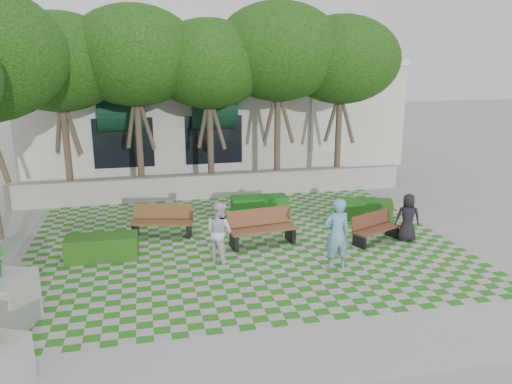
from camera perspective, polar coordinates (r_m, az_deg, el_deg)
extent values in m
plane|color=gray|center=(13.61, -0.65, -7.43)|extent=(90.00, 90.00, 0.00)
plane|color=#2B721E|center=(14.52, -1.49, -5.94)|extent=(12.00, 12.00, 0.00)
cube|color=#9E9B93|center=(9.58, 5.61, -17.91)|extent=(16.00, 2.00, 0.01)
cube|color=#9E9B93|center=(19.28, -4.56, 0.72)|extent=(15.00, 0.36, 0.90)
cube|color=#542D1C|center=(14.94, 13.60, -4.14)|extent=(1.67, 1.10, 0.05)
cube|color=#542D1C|center=(15.01, 12.98, -3.04)|extent=(1.52, 0.75, 0.40)
cube|color=black|center=(14.50, 11.72, -5.49)|extent=(0.26, 0.45, 0.39)
cube|color=black|center=(15.54, 15.26, -4.30)|extent=(0.26, 0.45, 0.39)
cube|color=brown|center=(14.26, 0.77, -4.27)|extent=(2.01, 0.85, 0.07)
cube|color=brown|center=(14.42, 0.37, -2.82)|extent=(1.95, 0.40, 0.49)
cube|color=black|center=(14.07, -2.54, -5.63)|extent=(0.18, 0.55, 0.48)
cube|color=black|center=(14.66, 3.94, -4.78)|extent=(0.18, 0.55, 0.48)
cube|color=brown|center=(15.22, -10.71, -3.42)|extent=(1.89, 0.95, 0.06)
cube|color=brown|center=(15.38, -10.57, -2.15)|extent=(1.79, 0.54, 0.46)
cube|color=black|center=(15.46, -13.60, -4.19)|extent=(0.21, 0.51, 0.44)
cube|color=black|center=(15.16, -7.67, -4.28)|extent=(0.21, 0.51, 0.44)
cube|color=#1B4B14|center=(16.97, 12.09, -1.98)|extent=(2.04, 1.38, 0.66)
cube|color=#165316|center=(17.00, 0.39, -1.61)|extent=(1.94, 0.89, 0.66)
cube|color=#1D4712|center=(13.98, -17.16, -6.07)|extent=(1.89, 0.82, 0.65)
cube|color=#9E9B93|center=(11.25, -27.12, -11.19)|extent=(1.36, 1.36, 1.09)
imported|color=#669ABB|center=(12.76, 9.22, -4.73)|extent=(0.68, 0.45, 1.86)
imported|color=black|center=(15.23, 16.96, -2.81)|extent=(0.81, 0.67, 1.41)
imported|color=silver|center=(13.17, -4.22, -4.50)|extent=(0.96, 0.99, 1.61)
cylinder|color=#47382B|center=(20.38, -20.77, 4.51)|extent=(0.26, 0.26, 3.64)
ellipsoid|color=#1E4C11|center=(20.10, -21.65, 13.64)|extent=(4.80, 4.80, 3.60)
cylinder|color=#47382B|center=(20.17, -13.16, 5.23)|extent=(0.26, 0.26, 3.81)
ellipsoid|color=#1E4C11|center=(19.90, -13.76, 14.92)|extent=(5.00, 5.00, 3.75)
cylinder|color=#47382B|center=(20.36, -5.22, 5.33)|extent=(0.26, 0.26, 3.58)
ellipsoid|color=#1E4C11|center=(20.07, -5.44, 14.37)|extent=(4.60, 4.60, 3.45)
cylinder|color=#47382B|center=(20.88, 2.45, 6.09)|extent=(0.26, 0.26, 3.92)
ellipsoid|color=#1E4C11|center=(20.63, 2.56, 15.74)|extent=(5.20, 5.20, 3.90)
cylinder|color=#47382B|center=(21.76, 9.36, 5.97)|extent=(0.26, 0.26, 3.70)
ellipsoid|color=#1E4C11|center=(21.50, 9.74, 14.69)|extent=(4.80, 4.80, 3.60)
cube|color=beige|center=(26.88, -5.05, 9.21)|extent=(18.00, 8.00, 5.00)
cube|color=white|center=(22.79, -3.76, 14.50)|extent=(18.00, 0.30, 0.30)
cube|color=black|center=(24.27, 8.21, 7.78)|extent=(1.40, 0.10, 2.40)
cylinder|color=#0D321F|center=(22.60, -15.13, 8.93)|extent=(3.00, 1.80, 1.80)
cube|color=black|center=(22.78, -14.89, 5.44)|extent=(2.60, 0.08, 2.20)
cylinder|color=#0D321F|center=(22.80, -4.92, 9.44)|extent=(3.00, 1.80, 1.80)
cube|color=black|center=(22.98, -4.84, 5.97)|extent=(2.60, 0.08, 2.20)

